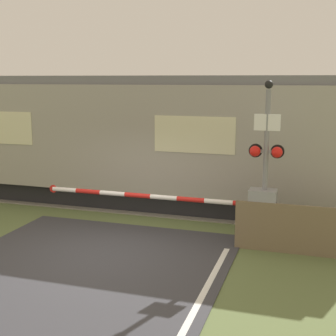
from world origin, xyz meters
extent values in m
plane|color=#5B6B3D|center=(0.00, 0.00, 0.00)|extent=(80.00, 80.00, 0.00)
cube|color=slate|center=(0.00, 4.47, 0.01)|extent=(36.00, 3.20, 0.03)
cube|color=#595451|center=(0.00, 3.75, 0.08)|extent=(36.00, 0.08, 0.10)
cube|color=#595451|center=(0.00, 5.19, 0.08)|extent=(36.00, 0.08, 0.10)
cube|color=black|center=(-4.67, 4.47, 0.30)|extent=(19.90, 2.68, 0.60)
cube|color=#9E998E|center=(-4.67, 4.47, 2.10)|extent=(21.63, 3.15, 3.00)
cube|color=slate|center=(-4.67, 4.47, 3.72)|extent=(21.20, 2.90, 0.24)
cube|color=beige|center=(1.28, 2.88, 2.32)|extent=(2.16, 0.02, 0.96)
cube|color=beige|center=(-4.67, 2.88, 2.32)|extent=(2.16, 0.02, 0.96)
cube|color=gray|center=(3.24, 1.41, 0.67)|extent=(0.60, 0.44, 1.33)
cylinder|color=gray|center=(3.24, 1.41, 0.98)|extent=(0.16, 0.16, 0.18)
cylinder|color=red|center=(2.91, 1.41, 0.98)|extent=(0.66, 0.11, 0.11)
cylinder|color=white|center=(2.25, 1.41, 0.98)|extent=(0.66, 0.11, 0.11)
cylinder|color=red|center=(1.58, 1.41, 0.98)|extent=(0.66, 0.11, 0.11)
cylinder|color=white|center=(0.92, 1.41, 0.98)|extent=(0.66, 0.11, 0.11)
cylinder|color=red|center=(0.26, 1.41, 0.98)|extent=(0.66, 0.11, 0.11)
cylinder|color=white|center=(-0.41, 1.41, 0.98)|extent=(0.66, 0.11, 0.11)
cylinder|color=red|center=(-1.07, 1.41, 0.98)|extent=(0.66, 0.11, 0.11)
cylinder|color=white|center=(-1.74, 1.41, 0.98)|extent=(0.66, 0.11, 0.11)
cylinder|color=red|center=(-2.07, 1.41, 0.98)|extent=(0.20, 0.02, 0.20)
cylinder|color=gray|center=(3.27, 1.43, 1.77)|extent=(0.11, 0.11, 3.54)
cube|color=gray|center=(3.27, 1.43, 2.19)|extent=(0.59, 0.07, 0.07)
sphere|color=red|center=(3.04, 1.38, 2.19)|extent=(0.24, 0.24, 0.24)
sphere|color=red|center=(3.51, 1.38, 2.19)|extent=(0.24, 0.24, 0.24)
cylinder|color=black|center=(3.04, 1.49, 2.19)|extent=(0.30, 0.06, 0.30)
cylinder|color=black|center=(3.51, 1.49, 2.19)|extent=(0.30, 0.06, 0.30)
cube|color=white|center=(3.27, 1.39, 2.83)|extent=(0.56, 0.02, 0.35)
sphere|color=black|center=(3.27, 1.43, 3.64)|extent=(0.18, 0.18, 0.18)
cube|color=#726047|center=(4.53, 1.19, 0.55)|extent=(3.70, 0.06, 1.10)
camera|label=1|loc=(4.25, -8.85, 3.77)|focal=50.00mm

